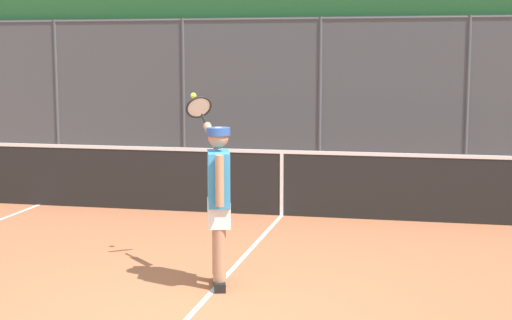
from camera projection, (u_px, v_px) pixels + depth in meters
name	position (u px, v px, depth m)	size (l,w,h in m)	color
ground_plane	(193.00, 313.00, 7.02)	(60.00, 60.00, 0.00)	#A8603D
fence_backdrop	(324.00, 83.00, 15.69)	(19.64, 1.37, 3.57)	#474C51
tennis_net	(282.00, 182.00, 11.27)	(9.98, 0.09, 1.07)	#2D2D2D
tennis_player	(218.00, 194.00, 7.73)	(0.76, 1.24, 1.90)	black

